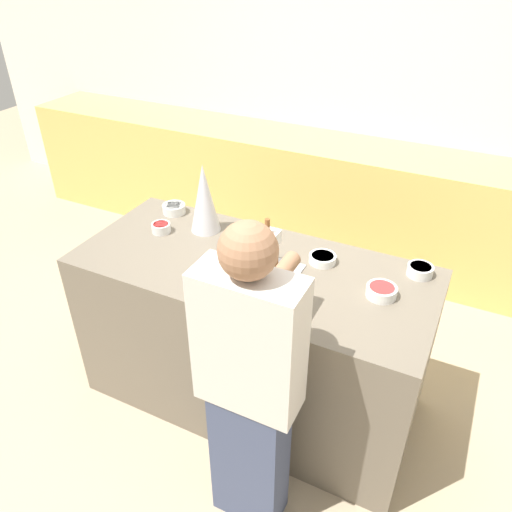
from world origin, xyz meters
TOP-DOWN VIEW (x-y plane):
  - ground_plane at (0.00, 0.00)m, footprint 12.00×12.00m
  - wall_back at (0.00, 2.07)m, footprint 8.00×0.05m
  - back_cabinet_block at (0.00, 1.74)m, footprint 6.00×0.60m
  - kitchen_island at (0.00, 0.00)m, footprint 1.80×0.79m
  - baking_tray at (0.05, -0.05)m, footprint 0.40×0.32m
  - gingerbread_house at (0.05, -0.05)m, footprint 0.19×0.18m
  - decorative_tree at (-0.39, 0.20)m, footprint 0.16×0.16m
  - candy_bowl_near_tray_right at (0.64, 0.03)m, footprint 0.14×0.14m
  - candy_bowl_far_left at (0.30, 0.18)m, footprint 0.14×0.14m
  - candy_bowl_near_tray_left at (-0.59, 0.07)m, footprint 0.10×0.10m
  - candy_bowl_front_corner at (-0.65, 0.29)m, footprint 0.13×0.13m
  - candy_bowl_center_rear at (0.76, 0.28)m, footprint 0.12×0.12m
  - person at (0.30, -0.61)m, footprint 0.41×0.51m

SIDE VIEW (x-z plane):
  - ground_plane at x=0.00m, z-range 0.00..0.00m
  - kitchen_island at x=0.00m, z-range 0.00..0.92m
  - back_cabinet_block at x=0.00m, z-range 0.00..0.95m
  - person at x=0.30m, z-range 0.03..1.57m
  - baking_tray at x=0.05m, z-range 0.92..0.93m
  - candy_bowl_far_left at x=0.30m, z-range 0.93..0.97m
  - candy_bowl_near_tray_right at x=0.64m, z-range 0.93..0.98m
  - candy_bowl_near_tray_left at x=-0.59m, z-range 0.93..0.98m
  - candy_bowl_center_rear at x=0.76m, z-range 0.93..0.98m
  - candy_bowl_front_corner at x=-0.65m, z-range 0.93..0.98m
  - gingerbread_house at x=0.05m, z-range 0.90..1.19m
  - decorative_tree at x=-0.39m, z-range 0.92..1.31m
  - wall_back at x=0.00m, z-range 0.00..2.60m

